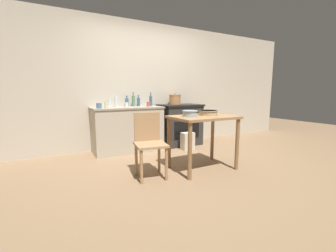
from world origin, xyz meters
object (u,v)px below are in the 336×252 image
object	(u,v)px
bottle_center_left	(116,101)
cup_end_right	(106,105)
bottle_far_left	(139,102)
flour_sack	(188,141)
work_table	(203,125)
cup_far_right	(148,104)
chair	(149,142)
bottle_center	(127,102)
cup_mid_right	(99,106)
bottle_left	(133,101)
mixing_bowl_large	(190,113)
bottle_center_right	(110,104)
stove	(180,125)
cup_right	(126,105)
mixing_bowl_small	(208,112)
bottle_mid_left	(151,101)
stock_pot	(175,99)

from	to	relation	value
bottle_center_left	cup_end_right	world-z (taller)	bottle_center_left
bottle_far_left	cup_end_right	size ratio (longest dim) A/B	2.18
flour_sack	cup_end_right	bearing A→B (deg)	166.13
work_table	cup_far_right	bearing A→B (deg)	99.72
work_table	chair	distance (m)	0.84
work_table	bottle_center_left	world-z (taller)	bottle_center_left
bottle_center	flour_sack	bearing A→B (deg)	-32.30
cup_mid_right	bottle_left	bearing A→B (deg)	22.07
work_table	bottle_center_left	distance (m)	1.80
mixing_bowl_large	bottle_center_right	bearing A→B (deg)	114.70
mixing_bowl_large	bottle_center_left	xyz separation A→B (m)	(-0.65, 1.52, 0.12)
mixing_bowl_large	bottle_center_right	world-z (taller)	bottle_center_right
chair	stove	bearing A→B (deg)	55.65
bottle_center	bottle_center_right	bearing A→B (deg)	-176.09
stove	work_table	bearing A→B (deg)	-109.18
work_table	mixing_bowl_large	distance (m)	0.28
cup_right	bottle_left	bearing A→B (deg)	50.48
mixing_bowl_small	cup_right	world-z (taller)	cup_right
mixing_bowl_large	cup_mid_right	xyz separation A→B (m)	(-1.01, 1.32, 0.06)
mixing_bowl_small	bottle_left	bearing A→B (deg)	111.04
mixing_bowl_large	bottle_center_left	size ratio (longest dim) A/B	0.81
bottle_center_right	cup_far_right	size ratio (longest dim) A/B	1.78
flour_sack	cup_end_right	world-z (taller)	cup_end_right
flour_sack	bottle_center_right	xyz separation A→B (m)	(-1.37, 0.62, 0.75)
chair	bottle_center_right	xyz separation A→B (m)	(-0.13, 1.58, 0.45)
mixing_bowl_small	cup_right	bearing A→B (deg)	123.15
chair	cup_far_right	distance (m)	1.52
bottle_left	bottle_center	world-z (taller)	bottle_left
bottle_far_left	bottle_left	distance (m)	0.12
work_table	cup_end_right	xyz separation A→B (m)	(-1.07, 1.42, 0.26)
bottle_mid_left	cup_mid_right	distance (m)	1.10
chair	bottle_center	distance (m)	1.68
stock_pot	mixing_bowl_small	distance (m)	1.55
bottle_left	cup_end_right	size ratio (longest dim) A/B	2.78
stove	mixing_bowl_small	xyz separation A→B (m)	(-0.38, -1.44, 0.40)
stove	work_table	distance (m)	1.61
mixing_bowl_small	cup_mid_right	world-z (taller)	cup_mid_right
work_table	bottle_mid_left	xyz separation A→B (m)	(-0.13, 1.59, 0.31)
bottle_far_left	cup_mid_right	distance (m)	0.91
work_table	bottle_center	size ratio (longest dim) A/B	4.41
bottle_left	cup_far_right	distance (m)	0.33
cup_far_right	mixing_bowl_large	bearing A→B (deg)	-88.10
stove	flour_sack	distance (m)	0.54
mixing_bowl_large	bottle_left	xyz separation A→B (m)	(-0.27, 1.62, 0.13)
bottle_center	cup_far_right	distance (m)	0.44
chair	cup_end_right	bearing A→B (deg)	109.83
flour_sack	bottle_far_left	size ratio (longest dim) A/B	1.55
bottle_center_right	stove	bearing A→B (deg)	-6.42
work_table	mixing_bowl_small	distance (m)	0.24
chair	mixing_bowl_small	bearing A→B (deg)	7.43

